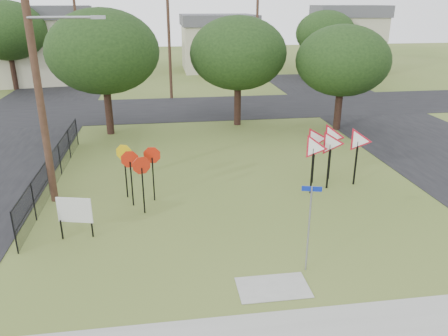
% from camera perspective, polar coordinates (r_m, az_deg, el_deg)
% --- Properties ---
extents(ground, '(140.00, 140.00, 0.00)m').
position_cam_1_polar(ground, '(14.70, 4.09, -9.87)').
color(ground, '#475B22').
extents(sidewalk, '(30.00, 1.60, 0.02)m').
position_cam_1_polar(sidewalk, '(11.41, 8.80, -20.47)').
color(sidewalk, gray).
rests_on(sidewalk, ground).
extents(street_right, '(8.00, 50.00, 0.02)m').
position_cam_1_polar(street_right, '(27.83, 24.41, 3.34)').
color(street_right, black).
rests_on(street_right, ground).
extents(street_far, '(60.00, 8.00, 0.02)m').
position_cam_1_polar(street_far, '(33.31, -3.17, 7.82)').
color(street_far, black).
rests_on(street_far, ground).
extents(curb_pad, '(2.00, 1.20, 0.02)m').
position_cam_1_polar(curb_pad, '(12.75, 6.43, -15.26)').
color(curb_pad, gray).
rests_on(curb_pad, ground).
extents(street_name_sign, '(0.54, 0.17, 2.71)m').
position_cam_1_polar(street_name_sign, '(12.84, 11.06, -7.06)').
color(street_name_sign, gray).
rests_on(street_name_sign, ground).
extents(stop_sign_cluster, '(1.78, 1.82, 2.27)m').
position_cam_1_polar(stop_sign_cluster, '(17.08, -11.28, 0.58)').
color(stop_sign_cluster, black).
rests_on(stop_sign_cluster, ground).
extents(yield_sign_cluster, '(3.14, 2.13, 2.59)m').
position_cam_1_polar(yield_sign_cluster, '(18.98, 13.66, 3.08)').
color(yield_sign_cluster, black).
rests_on(yield_sign_cluster, ground).
extents(info_board, '(1.17, 0.33, 1.49)m').
position_cam_1_polar(info_board, '(15.38, -18.93, -5.40)').
color(info_board, black).
rests_on(info_board, ground).
extents(utility_pole_main, '(3.55, 0.33, 10.00)m').
position_cam_1_polar(utility_pole_main, '(17.54, -23.21, 11.73)').
color(utility_pole_main, '#482F21').
rests_on(utility_pole_main, ground).
extents(far_pole_a, '(1.40, 0.24, 9.00)m').
position_cam_1_polar(far_pole_a, '(36.45, -7.17, 16.13)').
color(far_pole_a, '#482F21').
rests_on(far_pole_a, ground).
extents(far_pole_b, '(1.40, 0.24, 8.50)m').
position_cam_1_polar(far_pole_b, '(41.40, 4.29, 16.42)').
color(far_pole_b, '#482F21').
rests_on(far_pole_b, ground).
extents(far_pole_c, '(1.40, 0.24, 9.00)m').
position_cam_1_polar(far_pole_c, '(43.03, -18.53, 15.96)').
color(far_pole_c, '#482F21').
rests_on(far_pole_c, ground).
extents(fence_run, '(0.05, 11.55, 1.50)m').
position_cam_1_polar(fence_run, '(20.32, -21.29, 0.07)').
color(fence_run, black).
rests_on(fence_run, ground).
extents(house_left, '(10.58, 8.88, 7.20)m').
position_cam_1_polar(house_left, '(47.81, -22.48, 14.72)').
color(house_left, '#BDB998').
rests_on(house_left, ground).
extents(house_mid, '(8.40, 8.40, 6.20)m').
position_cam_1_polar(house_mid, '(52.95, -0.81, 16.13)').
color(house_mid, '#BDB998').
rests_on(house_mid, ground).
extents(house_right, '(8.30, 8.30, 7.20)m').
position_cam_1_polar(house_right, '(52.77, 15.67, 15.93)').
color(house_right, '#BDB998').
rests_on(house_right, ground).
extents(tree_near_left, '(6.40, 6.40, 7.27)m').
position_cam_1_polar(tree_near_left, '(26.65, -15.51, 14.43)').
color(tree_near_left, black).
rests_on(tree_near_left, ground).
extents(tree_near_mid, '(6.00, 6.00, 6.80)m').
position_cam_1_polar(tree_near_mid, '(27.91, 1.85, 14.75)').
color(tree_near_mid, black).
rests_on(tree_near_mid, ground).
extents(tree_near_right, '(5.60, 5.60, 6.33)m').
position_cam_1_polar(tree_near_right, '(27.74, 15.24, 13.36)').
color(tree_near_right, black).
rests_on(tree_near_right, ground).
extents(tree_far_left, '(6.80, 6.80, 7.73)m').
position_cam_1_polar(tree_far_left, '(44.39, -26.54, 15.76)').
color(tree_far_left, black).
rests_on(tree_far_left, ground).
extents(tree_far_right, '(6.00, 6.00, 6.80)m').
position_cam_1_polar(tree_far_right, '(47.51, 13.11, 16.76)').
color(tree_far_right, black).
rests_on(tree_far_right, ground).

